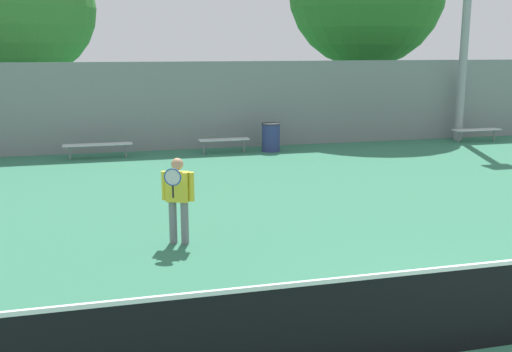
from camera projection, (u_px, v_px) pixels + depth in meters
The scene contains 8 objects.
tennis_player at pixel (178, 195), 10.61m from camera, with size 0.55×0.51×1.56m.
bench_courtside_near at pixel (224, 140), 19.95m from camera, with size 1.69×0.40×0.46m.
bench_courtside_far at pixel (98, 145), 18.95m from camera, with size 2.15×0.40×0.46m.
bench_adjacent_court at pixel (477, 130), 22.33m from camera, with size 1.89×0.40×0.46m.
light_pole_near_left at pixel (467, 8), 21.77m from camera, with size 0.90×0.60×8.55m.
trash_bin at pixel (271, 137), 20.23m from camera, with size 0.64×0.64×0.96m.
back_fence at pixel (240, 105), 20.90m from camera, with size 35.09×0.06×2.99m.
tree_green_tall at pixel (25, 8), 22.53m from camera, with size 5.19×5.19×7.51m.
Camera 1 is at (-4.74, -5.57, 3.47)m, focal length 42.00 mm.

